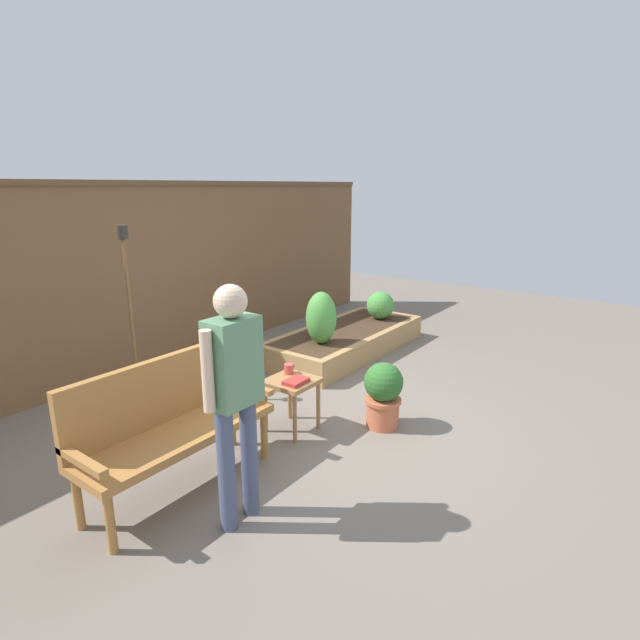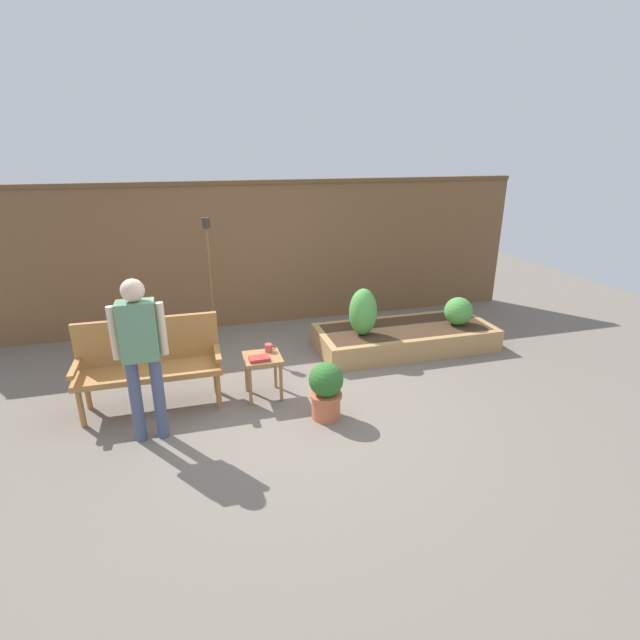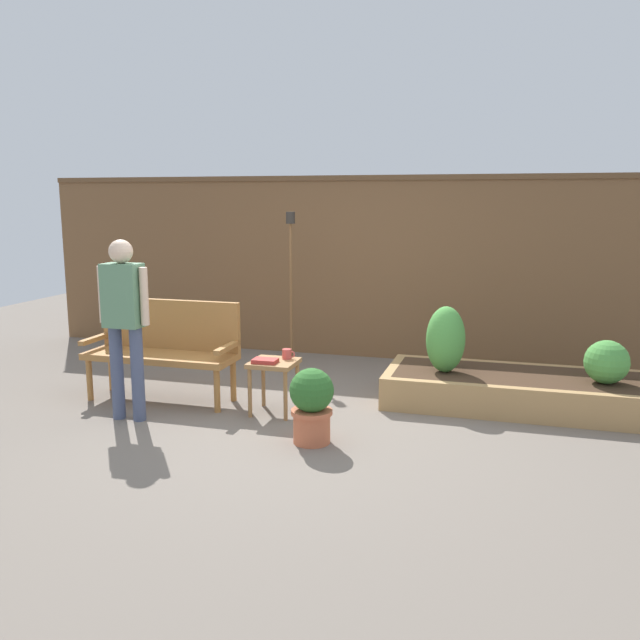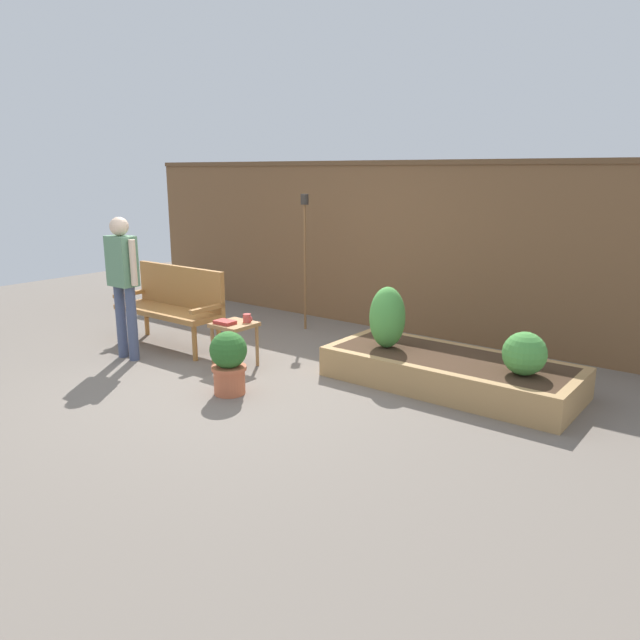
# 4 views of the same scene
# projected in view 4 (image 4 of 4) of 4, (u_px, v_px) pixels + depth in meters

# --- Properties ---
(ground_plane) EXTENTS (14.00, 14.00, 0.00)m
(ground_plane) POSITION_uv_depth(u_px,v_px,m) (243.00, 378.00, 6.16)
(ground_plane) COLOR #70665B
(fence_back) EXTENTS (8.40, 0.14, 2.16)m
(fence_back) POSITION_uv_depth(u_px,v_px,m) (382.00, 245.00, 7.90)
(fence_back) COLOR brown
(fence_back) RESTS_ON ground_plane
(garden_bench) EXTENTS (1.44, 0.48, 0.94)m
(garden_bench) POSITION_uv_depth(u_px,v_px,m) (174.00, 301.00, 7.19)
(garden_bench) COLOR #A87038
(garden_bench) RESTS_ON ground_plane
(side_table) EXTENTS (0.40, 0.40, 0.48)m
(side_table) POSITION_uv_depth(u_px,v_px,m) (234.00, 331.00, 6.42)
(side_table) COLOR #9E7042
(side_table) RESTS_ON ground_plane
(cup_on_table) EXTENTS (0.12, 0.08, 0.09)m
(cup_on_table) POSITION_uv_depth(u_px,v_px,m) (247.00, 318.00, 6.42)
(cup_on_table) COLOR #CC4C47
(cup_on_table) RESTS_ON side_table
(book_on_table) EXTENTS (0.22, 0.15, 0.04)m
(book_on_table) POSITION_uv_depth(u_px,v_px,m) (225.00, 322.00, 6.36)
(book_on_table) COLOR #B2332D
(book_on_table) RESTS_ON side_table
(potted_boxwood) EXTENTS (0.35, 0.35, 0.60)m
(potted_boxwood) POSITION_uv_depth(u_px,v_px,m) (229.00, 361.00, 5.65)
(potted_boxwood) COLOR #C66642
(potted_boxwood) RESTS_ON ground_plane
(raised_planter_bed) EXTENTS (2.40, 1.00, 0.30)m
(raised_planter_bed) POSITION_uv_depth(u_px,v_px,m) (450.00, 372.00, 5.88)
(raised_planter_bed) COLOR #AD8451
(raised_planter_bed) RESTS_ON ground_plane
(shrub_near_bench) EXTENTS (0.36, 0.36, 0.62)m
(shrub_near_bench) POSITION_uv_depth(u_px,v_px,m) (387.00, 317.00, 6.09)
(shrub_near_bench) COLOR brown
(shrub_near_bench) RESTS_ON raised_planter_bed
(shrub_far_corner) EXTENTS (0.38, 0.38, 0.38)m
(shrub_far_corner) POSITION_uv_depth(u_px,v_px,m) (525.00, 354.00, 5.29)
(shrub_far_corner) COLOR brown
(shrub_far_corner) RESTS_ON raised_planter_bed
(tiki_torch) EXTENTS (0.10, 0.10, 1.75)m
(tiki_torch) POSITION_uv_depth(u_px,v_px,m) (305.00, 238.00, 7.77)
(tiki_torch) COLOR brown
(tiki_torch) RESTS_ON ground_plane
(person_by_bench) EXTENTS (0.47, 0.20, 1.56)m
(person_by_bench) POSITION_uv_depth(u_px,v_px,m) (123.00, 276.00, 6.58)
(person_by_bench) COLOR #475170
(person_by_bench) RESTS_ON ground_plane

